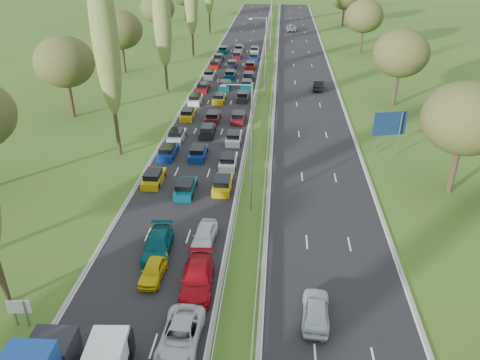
# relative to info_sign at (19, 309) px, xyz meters

# --- Properties ---
(ground) EXTENTS (260.00, 260.00, 0.00)m
(ground) POSITION_rel_info_sign_xyz_m (13.90, 52.99, -1.37)
(ground) COLOR #35541A
(ground) RESTS_ON ground
(near_carriageway) EXTENTS (10.50, 215.00, 0.04)m
(near_carriageway) POSITION_rel_info_sign_xyz_m (7.15, 55.49, -1.37)
(near_carriageway) COLOR black
(near_carriageway) RESTS_ON ground
(far_carriageway) EXTENTS (10.50, 215.00, 0.04)m
(far_carriageway) POSITION_rel_info_sign_xyz_m (20.65, 55.49, -1.37)
(far_carriageway) COLOR black
(far_carriageway) RESTS_ON ground
(central_reservation) EXTENTS (2.36, 215.00, 0.32)m
(central_reservation) POSITION_rel_info_sign_xyz_m (13.90, 55.49, -0.82)
(central_reservation) COLOR gray
(central_reservation) RESTS_ON ground
(lamp_columns) EXTENTS (0.18, 140.18, 12.00)m
(lamp_columns) POSITION_rel_info_sign_xyz_m (13.90, 50.99, 4.63)
(lamp_columns) COLOR gray
(lamp_columns) RESTS_ON ground
(poplar_row) EXTENTS (2.80, 127.80, 22.44)m
(poplar_row) POSITION_rel_info_sign_xyz_m (-2.10, 41.16, 11.01)
(poplar_row) COLOR #2D2116
(poplar_row) RESTS_ON ground
(woodland_left) EXTENTS (8.00, 166.00, 11.10)m
(woodland_left) POSITION_rel_info_sign_xyz_m (-12.60, 35.62, 6.31)
(woodland_left) COLOR #2D2116
(woodland_left) RESTS_ON ground
(woodland_right) EXTENTS (8.00, 153.00, 11.10)m
(woodland_right) POSITION_rel_info_sign_xyz_m (33.40, 39.66, 6.31)
(woodland_right) COLOR #2D2116
(woodland_right) RESTS_ON ground
(traffic_queue_fill) EXTENTS (9.07, 68.32, 0.80)m
(traffic_queue_fill) POSITION_rel_info_sign_xyz_m (7.18, 50.42, -0.93)
(traffic_queue_fill) COLOR #BF990C
(traffic_queue_fill) RESTS_ON ground
(near_car_7) EXTENTS (2.51, 5.35, 1.51)m
(near_car_7) POSITION_rel_info_sign_xyz_m (6.92, 8.49, -0.60)
(near_car_7) COLOR #05464E
(near_car_7) RESTS_ON near_carriageway
(near_car_8) EXTENTS (1.71, 3.96, 1.33)m
(near_car_8) POSITION_rel_info_sign_xyz_m (7.32, 5.52, -0.69)
(near_car_8) COLOR gold
(near_car_8) RESTS_ON near_carriageway
(near_car_10) EXTENTS (2.57, 5.34, 1.47)m
(near_car_10) POSITION_rel_info_sign_xyz_m (10.60, -0.79, -0.62)
(near_car_10) COLOR #B8BDC3
(near_car_10) RESTS_ON near_carriageway
(near_car_11) EXTENTS (2.59, 5.64, 1.60)m
(near_car_11) POSITION_rel_info_sign_xyz_m (10.76, 4.65, -0.55)
(near_car_11) COLOR #A20914
(near_car_11) RESTS_ON near_carriageway
(near_car_12) EXTENTS (1.93, 4.36, 1.46)m
(near_car_12) POSITION_rel_info_sign_xyz_m (10.42, 10.26, -0.62)
(near_car_12) COLOR silver
(near_car_12) RESTS_ON near_carriageway
(far_car_0) EXTENTS (2.07, 4.56, 1.52)m
(far_car_0) POSITION_rel_info_sign_xyz_m (19.07, 2.18, -0.59)
(far_car_0) COLOR silver
(far_car_0) RESTS_ON far_carriageway
(far_car_1) EXTENTS (1.97, 4.76, 1.53)m
(far_car_1) POSITION_rel_info_sign_xyz_m (22.62, 55.09, -0.59)
(far_car_1) COLOR black
(far_car_1) RESTS_ON far_carriageway
(far_car_2) EXTENTS (2.73, 5.72, 1.58)m
(far_car_2) POSITION_rel_info_sign_xyz_m (18.92, 108.82, -0.56)
(far_car_2) COLOR gray
(far_car_2) RESTS_ON far_carriageway
(info_sign) EXTENTS (1.50, 0.26, 2.10)m
(info_sign) POSITION_rel_info_sign_xyz_m (0.00, 0.00, 0.00)
(info_sign) COLOR gray
(info_sign) RESTS_ON ground
(direction_sign) EXTENTS (3.88, 1.15, 5.20)m
(direction_sign) POSITION_rel_info_sign_xyz_m (28.80, 29.59, 2.20)
(direction_sign) COLOR gray
(direction_sign) RESTS_ON ground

